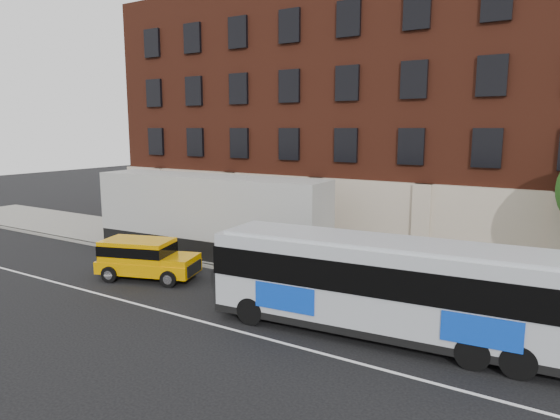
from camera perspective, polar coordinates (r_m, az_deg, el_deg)
The scene contains 9 objects.
ground at distance 18.81m, azimuth -13.40°, elevation -12.12°, with size 120.00×120.00×0.00m, color black.
sidewalk at distance 25.57m, azimuth 1.06°, elevation -5.87°, with size 60.00×6.00×0.15m, color gray.
kerb at distance 23.14m, azimuth -2.76°, elevation -7.54°, with size 60.00×0.25×0.15m, color gray.
lane_line at distance 19.14m, azimuth -12.32°, elevation -11.68°, with size 60.00×0.12×0.01m, color silver.
building at distance 31.74m, azimuth 8.54°, elevation 10.72°, with size 30.00×12.10×15.00m.
sign_pole at distance 28.46m, azimuth -16.88°, elevation -1.85°, with size 0.30×0.20×2.50m.
city_bus at distance 16.59m, azimuth 12.47°, elevation -8.43°, with size 12.13×3.62×3.27m.
yellow_suv at distance 23.41m, azimuth -15.53°, elevation -5.23°, with size 4.87×3.15×1.81m.
shipping_container at distance 26.30m, azimuth -8.18°, elevation -0.85°, with size 13.29×3.48×4.38m.
Camera 1 is at (12.56, -12.21, 6.85)m, focal length 31.49 mm.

